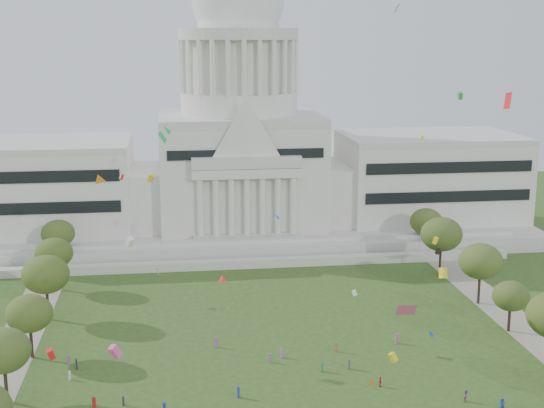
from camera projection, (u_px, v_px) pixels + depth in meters
name	position (u px, v px, depth m)	size (l,w,h in m)	color
capitol	(240.00, 157.00, 211.21)	(160.00, 64.50, 91.30)	beige
path_left	(5.00, 368.00, 128.98)	(8.00, 160.00, 0.04)	gray
path_right	(537.00, 339.00, 141.31)	(8.00, 160.00, 0.04)	gray
row_tree_l_2	(3.00, 351.00, 115.24)	(8.42, 8.42, 11.97)	black
row_tree_l_3	(29.00, 313.00, 131.50)	(8.12, 8.12, 11.55)	black
row_tree_r_3	(511.00, 296.00, 143.66)	(7.01, 7.01, 9.98)	black
row_tree_l_4	(46.00, 275.00, 149.15)	(9.29, 9.29, 13.21)	black
row_tree_r_4	(481.00, 261.00, 158.28)	(9.19, 9.19, 13.06)	black
row_tree_l_5	(54.00, 253.00, 167.21)	(8.33, 8.33, 11.85)	black
row_tree_r_5	(441.00, 234.00, 177.48)	(9.82, 9.82, 13.96)	black
row_tree_l_6	(58.00, 233.00, 184.57)	(8.19, 8.19, 11.64)	black
row_tree_r_6	(426.00, 222.00, 195.46)	(8.42, 8.42, 11.97)	black
person_0	(502.00, 403.00, 114.99)	(0.79, 0.52, 1.62)	navy
person_2	(466.00, 396.00, 117.02)	(0.92, 0.57, 1.90)	#994C8C
person_10	(380.00, 382.00, 122.00)	(0.99, 0.54, 1.68)	#B21E1E
distant_crowd	(229.00, 390.00, 119.19)	(63.92, 39.69, 1.95)	#B21E1E
kite_swarm	(332.00, 252.00, 109.89)	(88.26, 97.57, 56.95)	yellow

